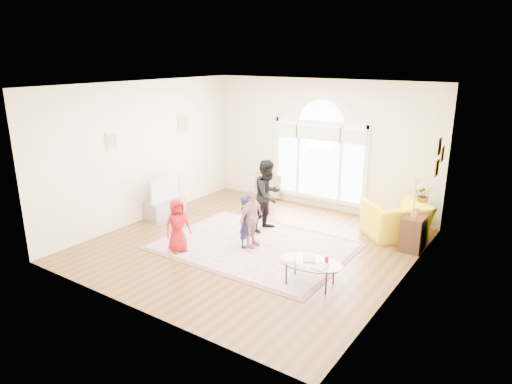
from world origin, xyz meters
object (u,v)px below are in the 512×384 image
Objects in this scene: area_rug at (254,246)px; television at (164,187)px; armchair at (396,220)px; tv_console at (165,207)px; coffee_table at (310,263)px.

television reaches higher than area_rug.
armchair is (2.21, 2.09, 0.38)m from area_rug.
area_rug is 2.84m from tv_console.
tv_console is 0.95× the size of television.
armchair reaches higher than coffee_table.
tv_console is 5.33m from armchair.
television reaches higher than coffee_table.
coffee_table is 0.98× the size of armchair.
tv_console is 0.83× the size of armchair.
armchair is at bearing 19.43° from television.
armchair is (5.02, 1.77, -0.33)m from television.
television is (-2.81, 0.32, 0.71)m from area_rug.
area_rug is at bearing -6.55° from tv_console.
television is at bearing 173.43° from area_rug.
coffee_table is (4.51, -1.12, -0.32)m from television.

